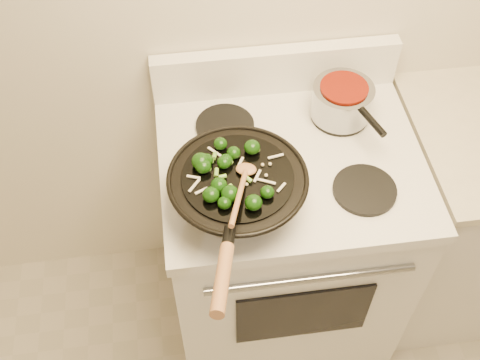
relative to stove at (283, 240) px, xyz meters
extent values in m
cube|color=white|center=(0.00, 0.00, -0.03)|extent=(0.76, 0.64, 0.88)
cube|color=white|center=(0.00, 0.00, 0.43)|extent=(0.78, 0.66, 0.04)
cube|color=white|center=(0.00, 0.30, 0.53)|extent=(0.78, 0.05, 0.16)
cylinder|color=gray|center=(0.00, -0.33, 0.31)|extent=(0.60, 0.02, 0.02)
cube|color=black|center=(0.00, -0.33, 0.08)|extent=(0.42, 0.01, 0.28)
cylinder|color=black|center=(-0.18, -0.15, 0.46)|extent=(0.18, 0.18, 0.01)
cylinder|color=black|center=(0.18, -0.15, 0.46)|extent=(0.18, 0.18, 0.01)
cylinder|color=black|center=(-0.18, 0.15, 0.46)|extent=(0.18, 0.18, 0.01)
cylinder|color=black|center=(0.18, 0.15, 0.46)|extent=(0.18, 0.18, 0.01)
torus|color=black|center=(-0.18, -0.15, 0.57)|extent=(0.37, 0.37, 0.01)
cylinder|color=black|center=(-0.18, -0.15, 0.57)|extent=(0.30, 0.30, 0.01)
cylinder|color=black|center=(-0.23, -0.36, 0.61)|extent=(0.04, 0.07, 0.04)
cylinder|color=#A56C41|center=(-0.26, -0.48, 0.63)|extent=(0.08, 0.20, 0.07)
ellipsoid|color=#0F3307|center=(-0.23, -0.19, 0.59)|extent=(0.04, 0.04, 0.04)
cylinder|color=#5C8B32|center=(-0.22, -0.19, 0.58)|extent=(0.02, 0.02, 0.02)
ellipsoid|color=#0F3307|center=(-0.23, -0.24, 0.59)|extent=(0.04, 0.04, 0.03)
ellipsoid|color=#0F3307|center=(-0.27, -0.11, 0.60)|extent=(0.05, 0.05, 0.04)
ellipsoid|color=#0F3307|center=(-0.26, -0.10, 0.59)|extent=(0.04, 0.04, 0.03)
cylinder|color=#5C8B32|center=(-0.25, -0.10, 0.58)|extent=(0.02, 0.02, 0.01)
ellipsoid|color=#0F3307|center=(-0.21, -0.05, 0.59)|extent=(0.04, 0.04, 0.03)
ellipsoid|color=#0F3307|center=(-0.11, -0.23, 0.59)|extent=(0.04, 0.04, 0.03)
ellipsoid|color=#0F3307|center=(-0.27, -0.12, 0.59)|extent=(0.04, 0.04, 0.04)
cylinder|color=#5C8B32|center=(-0.25, -0.12, 0.58)|extent=(0.02, 0.02, 0.01)
ellipsoid|color=#0F3307|center=(-0.21, -0.11, 0.59)|extent=(0.04, 0.04, 0.03)
ellipsoid|color=#0F3307|center=(-0.18, -0.08, 0.59)|extent=(0.04, 0.04, 0.03)
ellipsoid|color=#0F3307|center=(-0.21, -0.11, 0.59)|extent=(0.04, 0.04, 0.03)
cylinder|color=#5C8B32|center=(-0.19, -0.11, 0.58)|extent=(0.02, 0.02, 0.02)
ellipsoid|color=#0F3307|center=(-0.26, -0.22, 0.59)|extent=(0.04, 0.04, 0.04)
ellipsoid|color=#0F3307|center=(-0.15, -0.26, 0.59)|extent=(0.04, 0.04, 0.04)
ellipsoid|color=#0F3307|center=(-0.13, -0.07, 0.59)|extent=(0.04, 0.04, 0.04)
cylinder|color=#5C8B32|center=(-0.12, -0.07, 0.58)|extent=(0.02, 0.02, 0.02)
ellipsoid|color=#0F3307|center=(-0.21, -0.22, 0.59)|extent=(0.05, 0.05, 0.04)
cube|color=white|center=(-0.07, -0.21, 0.58)|extent=(0.03, 0.03, 0.00)
cube|color=white|center=(-0.17, -0.11, 0.58)|extent=(0.03, 0.04, 0.00)
cube|color=white|center=(-0.07, -0.10, 0.58)|extent=(0.04, 0.01, 0.00)
cube|color=white|center=(-0.11, -0.18, 0.58)|extent=(0.05, 0.03, 0.00)
cube|color=white|center=(-0.23, -0.06, 0.58)|extent=(0.04, 0.04, 0.00)
cube|color=white|center=(-0.28, -0.19, 0.58)|extent=(0.04, 0.02, 0.00)
cube|color=white|center=(-0.29, -0.17, 0.58)|extent=(0.04, 0.04, 0.00)
cube|color=white|center=(-0.29, -0.14, 0.58)|extent=(0.04, 0.02, 0.00)
cube|color=white|center=(-0.13, -0.16, 0.58)|extent=(0.03, 0.04, 0.00)
cylinder|color=#6DA936|center=(-0.16, -0.26, 0.58)|extent=(0.02, 0.03, 0.02)
cylinder|color=#6DA936|center=(-0.23, -0.14, 0.58)|extent=(0.03, 0.02, 0.01)
cylinder|color=#6DA936|center=(-0.23, -0.08, 0.58)|extent=(0.03, 0.02, 0.01)
cylinder|color=#6DA936|center=(-0.22, -0.15, 0.58)|extent=(0.02, 0.02, 0.02)
cylinder|color=#6DA936|center=(-0.15, -0.17, 0.58)|extent=(0.03, 0.02, 0.02)
cylinder|color=#6DA936|center=(-0.20, -0.19, 0.58)|extent=(0.02, 0.02, 0.01)
cylinder|color=#6DA936|center=(-0.15, -0.24, 0.58)|extent=(0.02, 0.02, 0.01)
sphere|color=beige|center=(-0.16, -0.19, 0.58)|extent=(0.01, 0.01, 0.01)
sphere|color=beige|center=(-0.11, -0.16, 0.58)|extent=(0.01, 0.01, 0.01)
sphere|color=beige|center=(-0.23, -0.07, 0.58)|extent=(0.01, 0.01, 0.01)
sphere|color=beige|center=(-0.11, -0.13, 0.58)|extent=(0.01, 0.01, 0.01)
sphere|color=beige|center=(-0.09, -0.13, 0.58)|extent=(0.01, 0.01, 0.01)
ellipsoid|color=#A56C41|center=(-0.16, -0.14, 0.59)|extent=(0.06, 0.06, 0.01)
cylinder|color=#A56C41|center=(-0.19, -0.25, 0.62)|extent=(0.08, 0.22, 0.07)
cylinder|color=gray|center=(0.18, 0.15, 0.51)|extent=(0.19, 0.19, 0.10)
cylinder|color=#641004|center=(0.18, 0.15, 0.57)|extent=(0.14, 0.14, 0.01)
cylinder|color=black|center=(0.23, 0.00, 0.56)|extent=(0.06, 0.11, 0.02)
camera|label=1|loc=(-0.31, -1.13, 1.79)|focal=45.00mm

